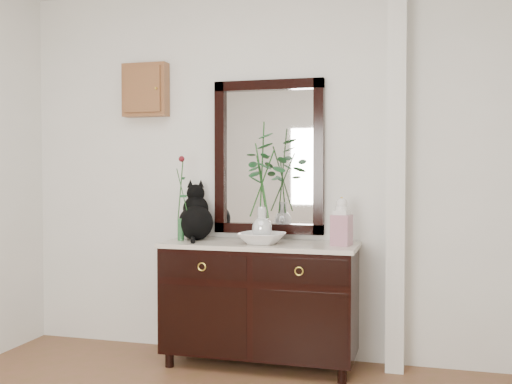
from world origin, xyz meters
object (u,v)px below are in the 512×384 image
(sideboard, at_px, (260,297))
(lotus_bowl, at_px, (262,238))
(cat, at_px, (196,211))
(ginger_jar, at_px, (342,221))

(sideboard, xyz_separation_m, lotus_bowl, (0.03, -0.07, 0.41))
(cat, xyz_separation_m, lotus_bowl, (0.53, -0.14, -0.16))
(cat, xyz_separation_m, ginger_jar, (1.05, -0.08, -0.04))
(ginger_jar, bearing_deg, cat, 175.67)
(sideboard, distance_m, ginger_jar, 0.78)
(cat, height_order, ginger_jar, cat)
(sideboard, height_order, ginger_jar, ginger_jar)
(cat, bearing_deg, lotus_bowl, -36.38)
(sideboard, height_order, cat, cat)
(sideboard, distance_m, lotus_bowl, 0.42)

